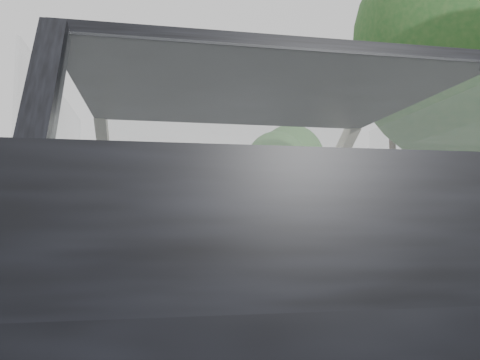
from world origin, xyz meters
name	(u,v)px	position (x,y,z in m)	size (l,w,h in m)	color
subject_car	(240,237)	(0.00, 0.00, 0.72)	(1.80, 4.00, 1.45)	black
dashboard	(223,216)	(0.00, 0.62, 0.85)	(1.58, 0.45, 0.30)	black
driver_seat	(168,207)	(-0.40, -0.29, 0.88)	(0.50, 0.72, 0.42)	black
passenger_seat	(327,207)	(0.40, -0.29, 0.88)	(0.50, 0.72, 0.42)	black
steering_wheel	(165,203)	(-0.40, 0.33, 0.92)	(0.36, 0.36, 0.04)	black
cat	(247,182)	(0.16, 0.58, 1.08)	(0.54, 0.17, 0.24)	gray
guardrail	(326,230)	(4.30, 10.00, 0.58)	(0.05, 90.00, 0.32)	slate
other_car	(137,223)	(-1.24, 19.52, 0.77)	(1.84, 4.67, 1.54)	#B1B8C3
highway_sign	(291,212)	(6.89, 22.03, 1.35)	(0.11, 1.08, 2.70)	#135F21
utility_pole	(392,142)	(8.52, 13.86, 3.85)	(0.25, 0.25, 7.71)	#442F25
tree_0	(461,92)	(7.33, 8.10, 4.16)	(5.49, 5.49, 8.32)	#265A27
tree_2	(276,183)	(8.04, 29.39, 3.52)	(4.64, 4.64, 7.04)	#265A27
tree_3	(291,179)	(12.01, 38.89, 4.79)	(6.32, 6.32, 9.58)	#265A27
tree_6	(37,188)	(-9.38, 35.63, 3.39)	(4.48, 4.48, 6.78)	#265A27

